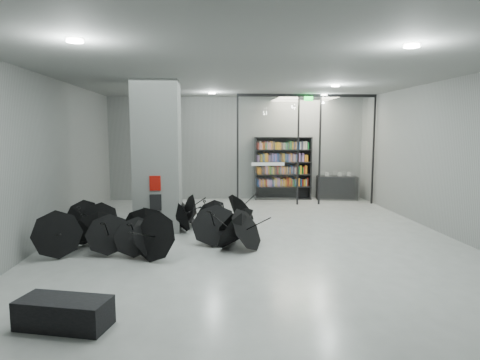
{
  "coord_description": "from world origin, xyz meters",
  "views": [
    {
      "loc": [
        -1.07,
        -9.26,
        2.68
      ],
      "look_at": [
        -0.3,
        1.5,
        1.4
      ],
      "focal_mm": 30.84,
      "sensor_mm": 36.0,
      "label": 1
    }
  ],
  "objects": [
    {
      "name": "room",
      "position": [
        0.0,
        0.0,
        2.84
      ],
      "size": [
        14.0,
        14.02,
        4.01
      ],
      "color": "gray",
      "rests_on": "ground"
    },
    {
      "name": "column",
      "position": [
        -2.5,
        2.0,
        2.0
      ],
      "size": [
        1.2,
        1.2,
        4.0
      ],
      "primitive_type": "cube",
      "color": "slate",
      "rests_on": "ground"
    },
    {
      "name": "fire_cabinet",
      "position": [
        -2.5,
        1.38,
        1.35
      ],
      "size": [
        0.28,
        0.04,
        0.38
      ],
      "primitive_type": "cube",
      "color": "#A50A07",
      "rests_on": "column"
    },
    {
      "name": "info_panel",
      "position": [
        -2.5,
        1.38,
        0.85
      ],
      "size": [
        0.3,
        0.03,
        0.42
      ],
      "primitive_type": "cube",
      "color": "black",
      "rests_on": "column"
    },
    {
      "name": "exit_sign",
      "position": [
        2.4,
        5.3,
        3.82
      ],
      "size": [
        0.3,
        0.06,
        0.15
      ],
      "primitive_type": "cube",
      "color": "#0CE533",
      "rests_on": "room"
    },
    {
      "name": "glass_partition",
      "position": [
        2.39,
        5.5,
        2.18
      ],
      "size": [
        5.06,
        0.08,
        4.0
      ],
      "color": "silver",
      "rests_on": "ground"
    },
    {
      "name": "bench",
      "position": [
        -3.09,
        -3.7,
        0.2
      ],
      "size": [
        1.34,
        0.83,
        0.4
      ],
      "primitive_type": "cube",
      "rotation": [
        0.0,
        0.0,
        -0.25
      ],
      "color": "black",
      "rests_on": "ground"
    },
    {
      "name": "bookshelf",
      "position": [
        1.78,
        6.75,
        1.23
      ],
      "size": [
        2.25,
        0.54,
        2.46
      ],
      "primitive_type": null,
      "rotation": [
        0.0,
        0.0,
        -0.04
      ],
      "color": "black",
      "rests_on": "ground"
    },
    {
      "name": "shop_counter",
      "position": [
        3.89,
        6.51,
        0.46
      ],
      "size": [
        1.63,
        0.87,
        0.93
      ],
      "primitive_type": "cube",
      "rotation": [
        0.0,
        0.0,
        -0.17
      ],
      "color": "black",
      "rests_on": "ground"
    },
    {
      "name": "umbrella_cluster",
      "position": [
        -2.14,
        0.61,
        0.3
      ],
      "size": [
        5.42,
        4.74,
        1.31
      ],
      "color": "black",
      "rests_on": "ground"
    }
  ]
}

